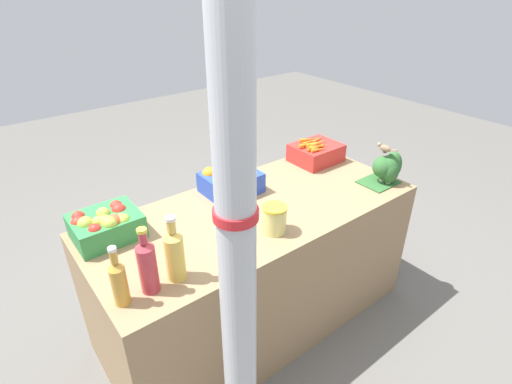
% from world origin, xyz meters
% --- Properties ---
extents(ground_plane, '(10.00, 10.00, 0.00)m').
position_xyz_m(ground_plane, '(0.00, 0.00, 0.00)').
color(ground_plane, '#605E59').
extents(market_table, '(1.82, 0.80, 0.81)m').
position_xyz_m(market_table, '(0.00, 0.00, 0.40)').
color(market_table, '#937551').
rests_on(market_table, ground_plane).
extents(support_pole, '(0.13, 0.13, 2.48)m').
position_xyz_m(support_pole, '(-0.61, -0.69, 1.24)').
color(support_pole, '#B7BABF').
rests_on(support_pole, ground_plane).
extents(apple_crate, '(0.31, 0.26, 0.15)m').
position_xyz_m(apple_crate, '(-0.73, 0.23, 0.88)').
color(apple_crate, '#2D8442').
rests_on(apple_crate, market_table).
extents(orange_crate, '(0.31, 0.26, 0.16)m').
position_xyz_m(orange_crate, '(0.00, 0.25, 0.88)').
color(orange_crate, '#2847B7').
rests_on(orange_crate, market_table).
extents(carrot_crate, '(0.31, 0.26, 0.15)m').
position_xyz_m(carrot_crate, '(0.69, 0.23, 0.87)').
color(carrot_crate, red).
rests_on(carrot_crate, market_table).
extents(broccoli_pile, '(0.22, 0.19, 0.20)m').
position_xyz_m(broccoli_pile, '(0.80, -0.25, 0.90)').
color(broccoli_pile, '#2D602D').
rests_on(broccoli_pile, market_table).
extents(juice_bottle_amber, '(0.06, 0.06, 0.26)m').
position_xyz_m(juice_bottle_amber, '(-0.84, -0.24, 0.91)').
color(juice_bottle_amber, gold).
rests_on(juice_bottle_amber, market_table).
extents(juice_bottle_ruby, '(0.07, 0.07, 0.30)m').
position_xyz_m(juice_bottle_ruby, '(-0.72, -0.24, 0.93)').
color(juice_bottle_ruby, '#B2333D').
rests_on(juice_bottle_ruby, market_table).
extents(juice_bottle_golden, '(0.08, 0.08, 0.30)m').
position_xyz_m(juice_bottle_golden, '(-0.60, -0.24, 0.93)').
color(juice_bottle_golden, gold).
rests_on(juice_bottle_golden, market_table).
extents(pickle_jar, '(0.12, 0.12, 0.14)m').
position_xyz_m(pickle_jar, '(-0.06, -0.23, 0.88)').
color(pickle_jar, '#D1CC75').
rests_on(pickle_jar, market_table).
extents(sparrow_bird, '(0.04, 0.14, 0.05)m').
position_xyz_m(sparrow_bird, '(0.77, -0.23, 1.03)').
color(sparrow_bird, '#4C3D2D').
rests_on(sparrow_bird, broccoli_pile).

